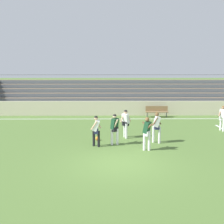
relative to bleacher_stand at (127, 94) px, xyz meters
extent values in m
plane|color=#4C6B30|center=(-1.17, -15.05, -1.42)|extent=(160.00, 160.00, 0.00)
cube|color=white|center=(-1.17, -5.01, -1.41)|extent=(44.00, 0.12, 0.01)
cube|color=beige|center=(-1.17, -3.48, -0.81)|extent=(48.00, 0.16, 1.22)
cube|color=#897051|center=(0.00, -2.10, -1.04)|extent=(26.02, 0.36, 0.08)
cube|color=slate|center=(0.00, -2.30, -1.23)|extent=(26.02, 0.04, 0.38)
cube|color=#897051|center=(0.00, -1.39, -0.66)|extent=(26.02, 0.36, 0.08)
cube|color=slate|center=(0.00, -1.59, -0.85)|extent=(26.02, 0.04, 0.38)
cube|color=#897051|center=(0.00, -0.68, -0.28)|extent=(26.02, 0.36, 0.08)
cube|color=slate|center=(0.00, -0.88, -0.47)|extent=(26.02, 0.04, 0.38)
cube|color=#897051|center=(0.00, 0.03, 0.10)|extent=(26.02, 0.36, 0.08)
cube|color=slate|center=(0.00, -0.17, -0.09)|extent=(26.02, 0.04, 0.38)
cube|color=#897051|center=(0.00, 0.74, 0.48)|extent=(26.02, 0.36, 0.08)
cube|color=slate|center=(0.00, 0.54, 0.29)|extent=(26.02, 0.04, 0.38)
cube|color=#897051|center=(0.00, 1.45, 0.86)|extent=(26.02, 0.36, 0.08)
cube|color=slate|center=(0.00, 1.25, 0.67)|extent=(26.02, 0.04, 0.38)
cube|color=#897051|center=(0.00, 2.15, 1.24)|extent=(26.02, 0.36, 0.08)
cube|color=slate|center=(0.00, 1.95, 1.05)|extent=(26.02, 0.04, 0.38)
cylinder|color=slate|center=(0.00, 2.40, 1.79)|extent=(26.02, 0.06, 0.06)
cube|color=olive|center=(2.18, -4.38, -0.97)|extent=(1.80, 0.40, 0.06)
cube|color=olive|center=(2.18, -4.20, -0.72)|extent=(1.80, 0.05, 0.40)
cylinder|color=#47474C|center=(1.40, -4.38, -1.19)|extent=(0.07, 0.07, 0.45)
cylinder|color=#47474C|center=(2.96, -4.38, -1.19)|extent=(0.07, 0.07, 0.45)
cylinder|color=black|center=(-2.22, -12.57, -1.00)|extent=(0.13, 0.13, 0.84)
cylinder|color=black|center=(-2.48, -12.42, -1.00)|extent=(0.13, 0.13, 0.84)
cube|color=#232847|center=(-2.35, -12.49, -0.60)|extent=(0.22, 0.36, 0.24)
cube|color=white|center=(-2.35, -12.49, -0.30)|extent=(0.40, 0.38, 0.60)
cylinder|color=#D6A884|center=(-2.44, -12.67, -0.26)|extent=(0.36, 0.08, 0.47)
cylinder|color=#D6A884|center=(-2.25, -12.31, -0.26)|extent=(0.36, 0.08, 0.47)
sphere|color=#D6A884|center=(-2.35, -12.49, 0.09)|extent=(0.21, 0.21, 0.21)
sphere|color=black|center=(-2.35, -12.49, 0.11)|extent=(0.20, 0.20, 0.20)
cylinder|color=white|center=(-1.24, -12.16, -0.98)|extent=(0.13, 0.13, 0.87)
cylinder|color=white|center=(-1.53, -12.22, -0.98)|extent=(0.13, 0.13, 0.87)
cube|color=black|center=(-1.38, -12.19, -0.57)|extent=(0.41, 0.41, 0.24)
cube|color=#194228|center=(-1.38, -12.19, -0.27)|extent=(0.48, 0.49, 0.59)
cylinder|color=beige|center=(-1.32, -12.38, -0.23)|extent=(0.28, 0.27, 0.49)
cylinder|color=beige|center=(-1.44, -12.00, -0.23)|extent=(0.28, 0.27, 0.49)
sphere|color=beige|center=(-1.38, -12.19, 0.12)|extent=(0.21, 0.21, 0.21)
sphere|color=black|center=(-1.38, -12.19, 0.14)|extent=(0.20, 0.20, 0.20)
cylinder|color=white|center=(5.62, -9.23, -0.99)|extent=(0.13, 0.13, 0.84)
cylinder|color=white|center=(5.56, -8.91, -0.99)|extent=(0.13, 0.13, 0.84)
cube|color=white|center=(5.59, -9.07, -0.59)|extent=(0.42, 0.40, 0.24)
cube|color=white|center=(5.59, -9.07, -0.29)|extent=(0.50, 0.50, 0.59)
cylinder|color=#A87A5B|center=(5.39, -9.11, -0.26)|extent=(0.32, 0.37, 0.42)
sphere|color=#A87A5B|center=(5.59, -9.07, 0.09)|extent=(0.21, 0.21, 0.21)
sphere|color=brown|center=(5.59, -9.07, 0.11)|extent=(0.20, 0.20, 0.20)
cylinder|color=white|center=(-0.77, -10.59, -0.99)|extent=(0.13, 0.13, 0.86)
cylinder|color=white|center=(-0.68, -10.91, -0.99)|extent=(0.13, 0.13, 0.86)
cube|color=black|center=(-0.73, -10.75, -0.58)|extent=(0.41, 0.41, 0.24)
cube|color=white|center=(-0.73, -10.75, -0.28)|extent=(0.50, 0.50, 0.59)
cylinder|color=#D6A884|center=(-0.53, -10.70, -0.24)|extent=(0.26, 0.28, 0.50)
cylinder|color=#D6A884|center=(-0.93, -10.80, -0.24)|extent=(0.26, 0.28, 0.50)
sphere|color=#D6A884|center=(-0.73, -10.75, 0.11)|extent=(0.21, 0.21, 0.21)
sphere|color=black|center=(-0.73, -10.75, 0.13)|extent=(0.20, 0.20, 0.20)
cylinder|color=white|center=(0.31, -13.21, -0.97)|extent=(0.13, 0.13, 0.89)
cylinder|color=white|center=(0.07, -13.18, -0.97)|extent=(0.13, 0.13, 0.89)
cube|color=white|center=(0.19, -13.20, -0.54)|extent=(0.38, 0.42, 0.24)
cube|color=#194228|center=(0.19, -13.20, -0.24)|extent=(0.47, 0.49, 0.59)
cylinder|color=brown|center=(0.23, -13.39, -0.21)|extent=(0.39, 0.28, 0.43)
cylinder|color=brown|center=(0.15, -13.01, -0.21)|extent=(0.39, 0.28, 0.43)
sphere|color=brown|center=(0.19, -13.20, 0.14)|extent=(0.21, 0.21, 0.21)
sphere|color=brown|center=(0.19, -13.20, 0.16)|extent=(0.20, 0.20, 0.20)
cylinder|color=white|center=(1.04, -11.94, -0.96)|extent=(0.13, 0.13, 0.90)
cylinder|color=white|center=(0.74, -11.77, -0.96)|extent=(0.13, 0.13, 0.90)
cube|color=#232847|center=(0.89, -11.85, -0.53)|extent=(0.24, 0.37, 0.24)
cube|color=white|center=(0.89, -11.85, -0.23)|extent=(0.37, 0.40, 0.60)
cylinder|color=brown|center=(0.77, -12.03, -0.19)|extent=(0.33, 0.10, 0.49)
cylinder|color=brown|center=(1.01, -11.68, -0.19)|extent=(0.33, 0.10, 0.49)
sphere|color=brown|center=(0.89, -11.85, 0.15)|extent=(0.21, 0.21, 0.21)
sphere|color=brown|center=(0.89, -11.85, 0.18)|extent=(0.20, 0.20, 0.20)
sphere|color=orange|center=(-2.34, -11.34, -1.31)|extent=(0.22, 0.22, 0.22)
camera|label=1|loc=(-1.65, -26.56, 2.79)|focal=44.77mm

